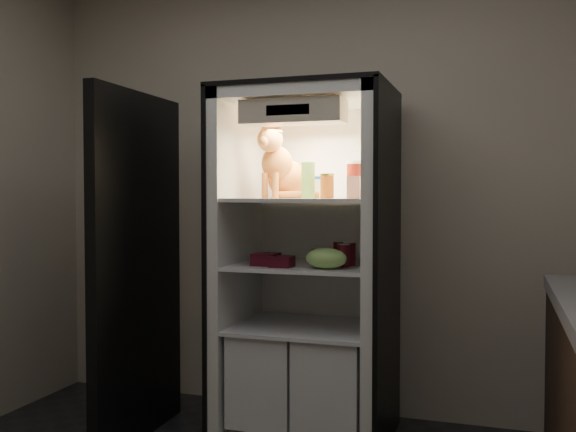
% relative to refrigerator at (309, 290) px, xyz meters
% --- Properties ---
extents(room_shell, '(3.60, 3.60, 3.60)m').
position_rel_refrigerator_xyz_m(room_shell, '(0.00, -1.38, 0.83)').
color(room_shell, white).
rests_on(room_shell, floor).
extents(refrigerator, '(0.90, 0.72, 1.88)m').
position_rel_refrigerator_xyz_m(refrigerator, '(0.00, 0.00, 0.00)').
color(refrigerator, white).
rests_on(refrigerator, floor).
extents(fridge_door, '(0.09, 0.87, 1.85)m').
position_rel_refrigerator_xyz_m(fridge_door, '(-0.85, -0.35, 0.12)').
color(fridge_door, black).
rests_on(fridge_door, floor).
extents(tabby_cat, '(0.35, 0.41, 0.42)m').
position_rel_refrigerator_xyz_m(tabby_cat, '(-0.15, 0.01, 0.65)').
color(tabby_cat, '#CA5A19').
rests_on(tabby_cat, refrigerator).
extents(parmesan_shaker, '(0.07, 0.07, 0.19)m').
position_rel_refrigerator_xyz_m(parmesan_shaker, '(0.01, -0.06, 0.59)').
color(parmesan_shaker, '#24843B').
rests_on(parmesan_shaker, refrigerator).
extents(mayo_tub, '(0.08, 0.08, 0.12)m').
position_rel_refrigerator_xyz_m(mayo_tub, '(0.03, 0.07, 0.56)').
color(mayo_tub, white).
rests_on(mayo_tub, refrigerator).
extents(salsa_jar, '(0.07, 0.07, 0.13)m').
position_rel_refrigerator_xyz_m(salsa_jar, '(0.13, -0.10, 0.56)').
color(salsa_jar, maroon).
rests_on(salsa_jar, refrigerator).
extents(pepper_jar, '(0.12, 0.12, 0.19)m').
position_rel_refrigerator_xyz_m(pepper_jar, '(0.27, 0.00, 0.60)').
color(pepper_jar, maroon).
rests_on(pepper_jar, refrigerator).
extents(cream_carton, '(0.06, 0.06, 0.11)m').
position_rel_refrigerator_xyz_m(cream_carton, '(0.29, -0.18, 0.55)').
color(cream_carton, silver).
rests_on(cream_carton, refrigerator).
extents(soda_can_a, '(0.06, 0.06, 0.12)m').
position_rel_refrigerator_xyz_m(soda_can_a, '(0.16, 0.04, 0.21)').
color(soda_can_a, black).
rests_on(soda_can_a, refrigerator).
extents(soda_can_b, '(0.07, 0.07, 0.12)m').
position_rel_refrigerator_xyz_m(soda_can_b, '(0.24, -0.07, 0.21)').
color(soda_can_b, black).
rests_on(soda_can_b, refrigerator).
extents(soda_can_c, '(0.06, 0.06, 0.12)m').
position_rel_refrigerator_xyz_m(soda_can_c, '(0.23, -0.14, 0.21)').
color(soda_can_c, black).
rests_on(soda_can_c, refrigerator).
extents(condiment_jar, '(0.06, 0.06, 0.08)m').
position_rel_refrigerator_xyz_m(condiment_jar, '(0.05, 0.01, 0.19)').
color(condiment_jar, '#573618').
rests_on(condiment_jar, refrigerator).
extents(grape_bag, '(0.21, 0.15, 0.10)m').
position_rel_refrigerator_xyz_m(grape_bag, '(0.17, -0.25, 0.20)').
color(grape_bag, '#7DB554').
rests_on(grape_bag, refrigerator).
extents(berry_box_left, '(0.13, 0.13, 0.06)m').
position_rel_refrigerator_xyz_m(berry_box_left, '(-0.17, -0.20, 0.18)').
color(berry_box_left, '#480C17').
rests_on(berry_box_left, refrigerator).
extents(berry_box_right, '(0.11, 0.11, 0.06)m').
position_rel_refrigerator_xyz_m(berry_box_right, '(-0.07, -0.25, 0.18)').
color(berry_box_right, '#480C17').
rests_on(berry_box_right, refrigerator).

